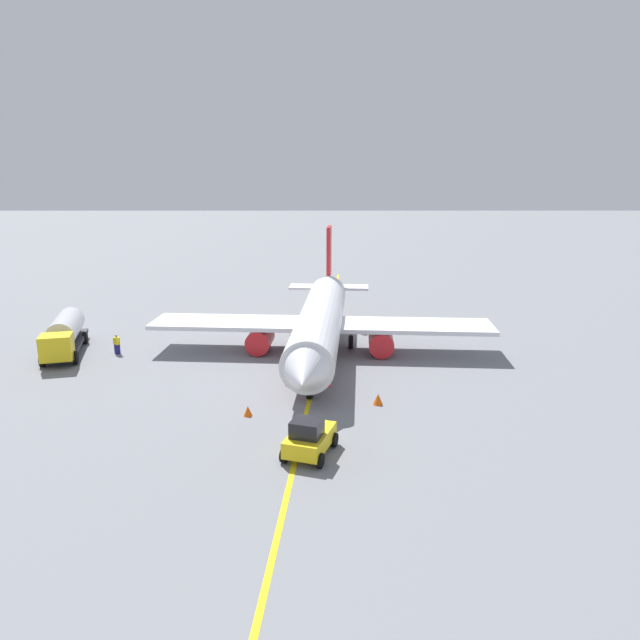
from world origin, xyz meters
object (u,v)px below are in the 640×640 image
Objects in this scene: airplane at (320,323)px; safety_cone_nose at (248,411)px; fuel_tanker at (64,334)px; pushback_tug at (309,438)px; refueling_worker at (117,345)px; safety_cone_wingtip at (378,399)px.

safety_cone_nose is (13.67, -4.66, -2.33)m from airplane.
pushback_tug is (18.72, 21.24, -0.71)m from fuel_tanker.
pushback_tug is 25.03m from refueling_worker.
airplane is 12.61m from safety_cone_wingtip.
fuel_tanker is 28.22m from safety_cone_wingtip.
airplane is 7.92× the size of pushback_tug.
refueling_worker is (-18.58, -16.77, -0.19)m from pushback_tug.
airplane is 43.01× the size of safety_cone_wingtip.
pushback_tug is 2.37× the size of refueling_worker.
fuel_tanker is 5.90× the size of refueling_worker.
safety_cone_nose is at bearing -77.57° from safety_cone_wingtip.
safety_cone_wingtip is at bearing 65.87° from fuel_tanker.
refueling_worker is at bearing -88.64° from airplane.
pushback_tug is at bearing 48.60° from fuel_tanker.
fuel_tanker is at bearing -114.13° from safety_cone_wingtip.
airplane is at bearing 90.71° from fuel_tanker.
refueling_worker is (0.14, 4.47, -0.90)m from fuel_tanker.
safety_cone_wingtip is at bearing 148.08° from pushback_tug.
safety_cone_wingtip is at bearing 61.83° from refueling_worker.
airplane is 19.08m from pushback_tug.
pushback_tug is 8.51m from safety_cone_wingtip.
safety_cone_nose is (-5.33, -4.00, -0.68)m from pushback_tug.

